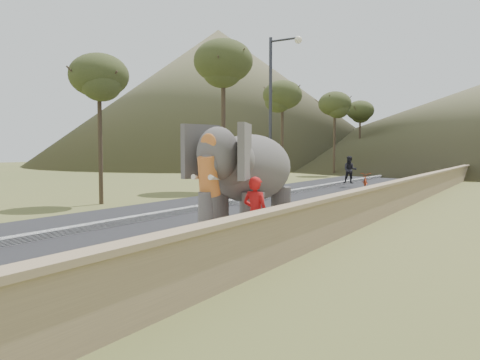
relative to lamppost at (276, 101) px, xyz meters
The scene contains 11 objects.
ground 13.63m from the lamppost, 68.37° to the right, with size 160.00×160.00×0.00m, color olive.
road 5.20m from the lamppost, 99.59° to the right, with size 7.00×120.00×0.03m, color black.
median 5.11m from the lamppost, 99.59° to the right, with size 0.35×120.00×0.22m, color black.
walkway 6.96m from the lamppost, 21.33° to the right, with size 3.00×120.00×0.15m, color #9E9687.
parapet 7.89m from the lamppost, 16.11° to the right, with size 0.30×120.00×1.10m, color tan.
lamppost is the anchor object (origin of this frame).
signboard 3.29m from the lamppost, 71.86° to the right, with size 0.60×0.08×2.40m.
hill_left 54.87m from the lamppost, 127.65° to the left, with size 60.00×60.00×22.00m, color brown.
elephant_and_man 11.85m from the lamppost, 65.54° to the right, with size 2.39×4.05×2.83m.
motorcyclist 9.52m from the lamppost, 79.99° to the left, with size 2.15×1.96×2.03m.
trees 17.46m from the lamppost, 70.57° to the left, with size 47.76×43.26×9.23m.
Camera 1 is at (6.22, -8.97, 2.44)m, focal length 35.00 mm.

